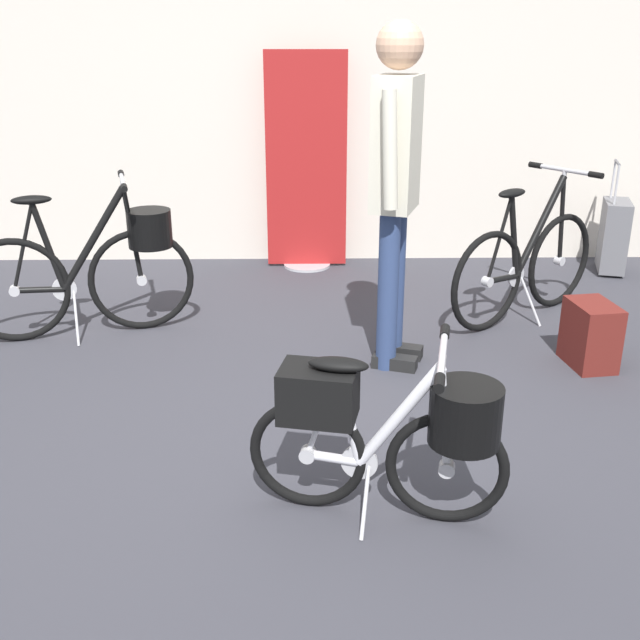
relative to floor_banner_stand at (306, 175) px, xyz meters
The scene contains 9 objects.
ground_plane 2.85m from the floor_banner_stand, 91.55° to the right, with size 8.03×8.03×0.00m, color #38383F.
back_wall 0.80m from the floor_banner_stand, 106.63° to the left, with size 8.03×0.10×2.93m, color silver.
floor_banner_stand is the anchor object (origin of this frame).
folding_bike_foreground 3.26m from the floor_banner_stand, 84.68° to the right, with size 0.96×0.53×0.70m.
display_bike_left 1.81m from the floor_banner_stand, 39.83° to the right, with size 1.09×0.83×0.93m.
display_bike_right 1.85m from the floor_banner_stand, 132.11° to the right, with size 1.31×0.53×0.94m.
visitor_near_wall 1.90m from the floor_banner_stand, 75.90° to the right, with size 0.35×0.51×1.77m.
rolling_suitcase 2.34m from the floor_banner_stand, ahead, with size 0.27×0.39×0.83m.
backpack_on_floor 2.49m from the floor_banner_stand, 50.60° to the right, with size 0.27×0.34×0.36m.
Camera 1 is at (0.08, -2.90, 1.73)m, focal length 42.58 mm.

